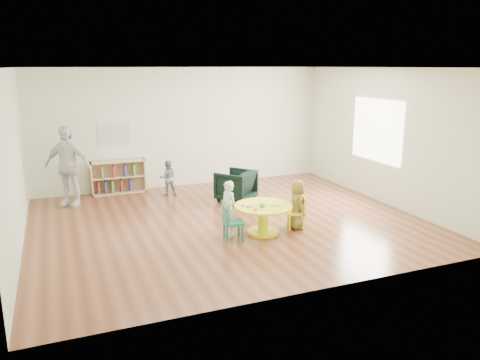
{
  "coord_description": "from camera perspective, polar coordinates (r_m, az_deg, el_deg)",
  "views": [
    {
      "loc": [
        -2.87,
        -7.78,
        2.83
      ],
      "look_at": [
        0.12,
        -0.3,
        0.86
      ],
      "focal_mm": 35.0,
      "sensor_mm": 36.0,
      "label": 1
    }
  ],
  "objects": [
    {
      "name": "room",
      "position": [
        8.35,
        -1.49,
        7.3
      ],
      "size": [
        7.1,
        7.0,
        2.8
      ],
      "color": "brown",
      "rests_on": "ground"
    },
    {
      "name": "activity_table",
      "position": [
        8.09,
        2.85,
        -4.15
      ],
      "size": [
        1.01,
        1.01,
        0.55
      ],
      "rotation": [
        0.0,
        0.0,
        0.2
      ],
      "color": "#FFFA15",
      "rests_on": "ground"
    },
    {
      "name": "kid_chair_left",
      "position": [
        7.79,
        -1.17,
        -5.07
      ],
      "size": [
        0.36,
        0.36,
        0.59
      ],
      "rotation": [
        0.0,
        0.0,
        -1.72
      ],
      "color": "#167E65",
      "rests_on": "ground"
    },
    {
      "name": "kid_chair_right",
      "position": [
        8.4,
        7.15,
        -3.8
      ],
      "size": [
        0.4,
        0.4,
        0.58
      ],
      "rotation": [
        0.0,
        0.0,
        1.19
      ],
      "color": "#FFFA15",
      "rests_on": "ground"
    },
    {
      "name": "bookshelf",
      "position": [
        10.99,
        -14.68,
        0.35
      ],
      "size": [
        1.2,
        0.3,
        0.75
      ],
      "color": "tan",
      "rests_on": "ground"
    },
    {
      "name": "alphabet_poster",
      "position": [
        10.94,
        -15.01,
        5.51
      ],
      "size": [
        0.74,
        0.01,
        0.54
      ],
      "color": "white",
      "rests_on": "ground"
    },
    {
      "name": "armchair",
      "position": [
        10.03,
        -0.52,
        -0.67
      ],
      "size": [
        1.01,
        1.01,
        0.66
      ],
      "primitive_type": "imported",
      "rotation": [
        0.0,
        0.0,
        3.81
      ],
      "color": "black",
      "rests_on": "ground"
    },
    {
      "name": "child_left",
      "position": [
        7.9,
        -1.47,
        -3.55
      ],
      "size": [
        0.32,
        0.4,
        0.96
      ],
      "primitive_type": "imported",
      "rotation": [
        0.0,
        0.0,
        -1.3
      ],
      "color": "white",
      "rests_on": "ground"
    },
    {
      "name": "child_right",
      "position": [
        8.35,
        6.93,
        -2.96
      ],
      "size": [
        0.31,
        0.45,
        0.89
      ],
      "primitive_type": "imported",
      "rotation": [
        0.0,
        0.0,
        1.49
      ],
      "color": "gold",
      "rests_on": "ground"
    },
    {
      "name": "toddler",
      "position": [
        10.54,
        -8.77,
        0.26
      ],
      "size": [
        0.43,
        0.36,
        0.8
      ],
      "primitive_type": "imported",
      "rotation": [
        0.0,
        0.0,
        2.99
      ],
      "color": "#1A2243",
      "rests_on": "ground"
    },
    {
      "name": "adult_caretaker",
      "position": [
        10.19,
        -20.28,
        1.6
      ],
      "size": [
        1.05,
        0.85,
        1.67
      ],
      "primitive_type": "imported",
      "rotation": [
        0.0,
        0.0,
        -0.53
      ],
      "color": "white",
      "rests_on": "ground"
    }
  ]
}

